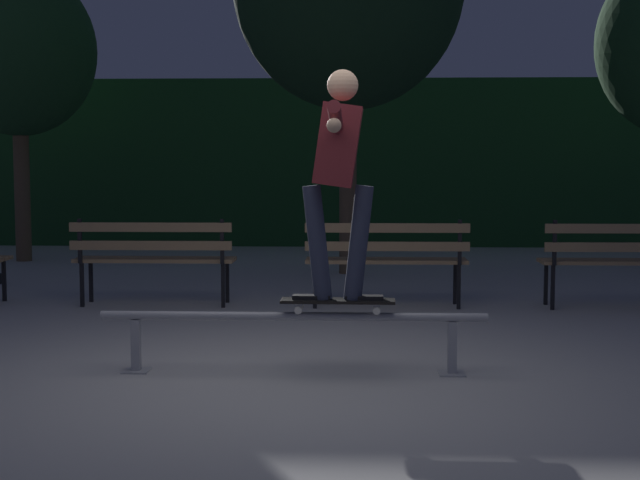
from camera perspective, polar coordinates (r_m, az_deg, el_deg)
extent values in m
plane|color=#ADAAA8|center=(6.25, -1.82, -8.64)|extent=(90.00, 90.00, 0.00)
cube|color=#193D1E|center=(16.04, 0.73, 4.74)|extent=(24.00, 1.20, 2.78)
cylinder|color=#9E9EA3|center=(6.41, -1.67, -4.69)|extent=(2.66, 0.06, 0.06)
cube|color=#9E9EA3|center=(6.61, -11.20, -6.35)|extent=(0.06, 0.06, 0.36)
cube|color=#9E9EA3|center=(6.65, -11.17, -7.84)|extent=(0.18, 0.18, 0.01)
cube|color=#9E9EA3|center=(6.46, 8.09, -6.56)|extent=(0.06, 0.06, 0.36)
cube|color=#9E9EA3|center=(6.50, 8.07, -8.09)|extent=(0.18, 0.18, 0.01)
cube|color=black|center=(6.37, 1.10, -3.74)|extent=(0.78, 0.21, 0.02)
cube|color=black|center=(6.37, 1.10, -3.65)|extent=(0.77, 0.20, 0.00)
cube|color=#9E9EA3|center=(6.37, 3.49, -3.92)|extent=(0.05, 0.17, 0.02)
cube|color=#9E9EA3|center=(6.39, -1.28, -3.88)|extent=(0.05, 0.17, 0.02)
cylinder|color=beige|center=(6.30, 3.49, -4.35)|extent=(0.05, 0.03, 0.05)
cylinder|color=beige|center=(6.46, 3.48, -4.11)|extent=(0.05, 0.03, 0.05)
cylinder|color=beige|center=(6.32, -1.34, -4.31)|extent=(0.05, 0.03, 0.05)
cylinder|color=beige|center=(6.48, -1.23, -4.08)|extent=(0.05, 0.03, 0.05)
cube|color=black|center=(6.37, 2.72, -3.54)|extent=(0.26, 0.10, 0.03)
cube|color=black|center=(6.38, -0.52, -3.52)|extent=(0.26, 0.10, 0.03)
cylinder|color=#282D42|center=(6.32, 2.37, -0.18)|extent=(0.21, 0.13, 0.79)
cylinder|color=#282D42|center=(6.33, -0.16, -0.16)|extent=(0.21, 0.13, 0.79)
cube|color=maroon|center=(6.30, 1.11, 5.82)|extent=(0.34, 0.37, 0.57)
cylinder|color=maroon|center=(5.92, 0.98, 7.42)|extent=(0.09, 0.61, 0.21)
cylinder|color=maroon|center=(6.68, 1.24, 7.15)|extent=(0.09, 0.61, 0.21)
sphere|color=tan|center=(5.64, 0.86, 7.03)|extent=(0.09, 0.09, 0.09)
sphere|color=tan|center=(6.96, 1.32, 6.65)|extent=(0.09, 0.09, 0.09)
sphere|color=tan|center=(6.32, 1.40, 9.45)|extent=(0.21, 0.21, 0.21)
cube|color=black|center=(10.16, -18.76, -2.33)|extent=(0.04, 0.04, 0.44)
cube|color=black|center=(9.57, -5.69, -2.53)|extent=(0.04, 0.04, 0.44)
cube|color=black|center=(9.26, -5.95, -2.79)|extent=(0.04, 0.04, 0.44)
cube|color=black|center=(9.17, -6.01, -0.09)|extent=(0.04, 0.04, 0.44)
cube|color=black|center=(9.86, -13.84, -2.43)|extent=(0.04, 0.04, 0.44)
cube|color=black|center=(9.55, -14.36, -2.67)|extent=(0.04, 0.04, 0.44)
cube|color=black|center=(9.47, -14.48, -0.07)|extent=(0.04, 0.04, 0.44)
cube|color=#937551|center=(9.64, -9.87, -1.10)|extent=(1.60, 0.10, 0.04)
cube|color=#937551|center=(9.51, -10.04, -1.19)|extent=(1.60, 0.10, 0.04)
cube|color=#937551|center=(9.37, -10.22, -1.28)|extent=(1.60, 0.10, 0.04)
cube|color=#937551|center=(9.29, -10.32, -0.33)|extent=(1.60, 0.05, 0.09)
cube|color=#937551|center=(9.27, -10.34, 0.78)|extent=(1.60, 0.05, 0.09)
cube|color=black|center=(9.53, 8.26, -2.59)|extent=(0.04, 0.04, 0.44)
cube|color=black|center=(9.22, 8.48, -2.85)|extent=(0.04, 0.04, 0.44)
cube|color=black|center=(9.13, 8.55, -0.15)|extent=(0.04, 0.04, 0.44)
cube|color=black|center=(9.48, -0.23, -2.57)|extent=(0.04, 0.04, 0.44)
cube|color=black|center=(9.16, -0.31, -2.84)|extent=(0.04, 0.04, 0.44)
cube|color=black|center=(9.07, -0.32, -0.12)|extent=(0.04, 0.04, 0.44)
cube|color=#937551|center=(9.43, 4.04, -1.17)|extent=(1.60, 0.10, 0.04)
cube|color=#937551|center=(9.29, 4.07, -1.26)|extent=(1.60, 0.10, 0.04)
cube|color=#937551|center=(9.15, 4.10, -1.36)|extent=(1.60, 0.10, 0.04)
cube|color=#937551|center=(9.07, 4.13, -0.39)|extent=(1.60, 0.05, 0.09)
cube|color=#937551|center=(9.05, 4.13, 0.74)|extent=(1.60, 0.05, 0.09)
cube|color=black|center=(9.66, 13.65, -2.58)|extent=(0.04, 0.04, 0.44)
cube|color=black|center=(9.35, 14.05, -2.83)|extent=(0.04, 0.04, 0.44)
cube|color=black|center=(9.26, 14.16, -0.17)|extent=(0.04, 0.04, 0.44)
cube|color=#937551|center=(9.78, 17.75, -1.18)|extent=(1.60, 0.10, 0.04)
cube|color=#937551|center=(9.65, 17.97, -1.27)|extent=(1.60, 0.10, 0.04)
cube|color=#937551|center=(9.51, 18.21, -1.36)|extent=(1.60, 0.10, 0.04)
cube|color=#937551|center=(9.43, 18.35, -0.43)|extent=(1.60, 0.05, 0.09)
cube|color=#937551|center=(9.41, 18.38, 0.66)|extent=(1.60, 0.05, 0.09)
cylinder|color=brown|center=(11.88, 1.72, 3.81)|extent=(0.22, 0.22, 2.44)
cylinder|color=brown|center=(13.99, -17.76, 2.97)|extent=(0.22, 0.22, 2.06)
ellipsoid|color=#193D1E|center=(14.06, -17.97, 10.95)|extent=(2.18, 2.18, 2.40)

